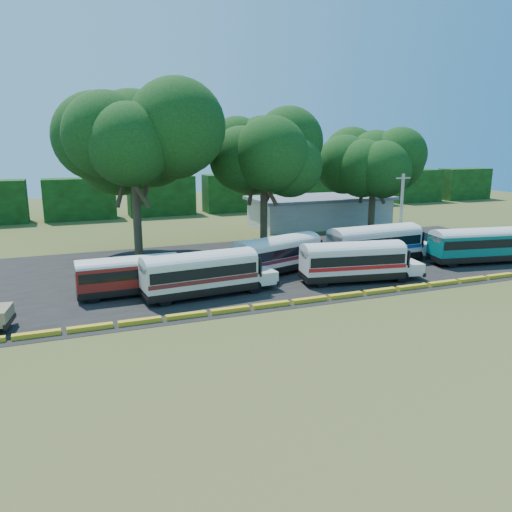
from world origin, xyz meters
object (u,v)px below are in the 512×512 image
object	(u,v)px
bus_white_red	(355,259)
bus_teal	(477,243)
tree_west	(133,139)
bus_red	(131,273)
bus_cream_west	(202,271)

from	to	relation	value
bus_white_red	bus_teal	size ratio (longest dim) A/B	0.99
bus_teal	tree_west	distance (m)	33.62
bus_white_red	bus_teal	xyz separation A→B (m)	(14.11, 1.30, 0.04)
bus_red	bus_teal	xyz separation A→B (m)	(31.55, -1.64, 0.22)
bus_red	bus_white_red	bearing A→B (deg)	-10.37
bus_cream_west	tree_west	bearing A→B (deg)	95.67
bus_red	bus_white_red	distance (m)	17.69
bus_white_red	tree_west	size ratio (longest dim) A/B	0.65
bus_cream_west	bus_teal	bearing A→B (deg)	-3.54
bus_white_red	tree_west	xyz separation A→B (m)	(-15.16, 14.81, 9.58)
bus_white_red	tree_west	distance (m)	23.26
bus_cream_west	bus_teal	size ratio (longest dim) A/B	1.00
bus_cream_west	bus_white_red	xyz separation A→B (m)	(12.59, -0.75, -0.02)
bus_teal	tree_west	size ratio (longest dim) A/B	0.66
bus_cream_west	tree_west	xyz separation A→B (m)	(-2.58, 14.06, 9.55)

